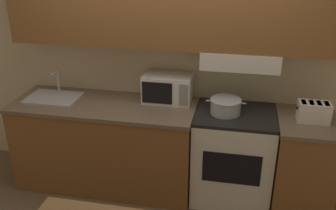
% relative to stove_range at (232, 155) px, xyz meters
% --- Properties ---
extents(ground_plane, '(16.00, 16.00, 0.00)m').
position_rel_stove_range_xyz_m(ground_plane, '(-0.63, 0.31, -0.45)').
color(ground_plane, brown).
extents(wall_back, '(5.45, 0.38, 2.55)m').
position_rel_stove_range_xyz_m(wall_back, '(-0.62, 0.24, 1.10)').
color(wall_back, beige).
rests_on(wall_back, ground_plane).
extents(lower_counter_main, '(1.79, 0.70, 0.90)m').
position_rel_stove_range_xyz_m(lower_counter_main, '(-1.27, -0.02, 0.00)').
color(lower_counter_main, brown).
rests_on(lower_counter_main, ground_plane).
extents(lower_counter_right_stub, '(0.53, 0.70, 0.90)m').
position_rel_stove_range_xyz_m(lower_counter_right_stub, '(0.64, -0.02, 0.00)').
color(lower_counter_right_stub, brown).
rests_on(lower_counter_right_stub, ground_plane).
extents(stove_range, '(0.74, 0.63, 0.90)m').
position_rel_stove_range_xyz_m(stove_range, '(0.00, 0.00, 0.00)').
color(stove_range, white).
rests_on(stove_range, ground_plane).
extents(cooking_pot, '(0.36, 0.29, 0.14)m').
position_rel_stove_range_xyz_m(cooking_pot, '(-0.10, -0.02, 0.53)').
color(cooking_pot, '#B7BABF').
rests_on(cooking_pot, stove_range).
extents(microwave, '(0.47, 0.29, 0.27)m').
position_rel_stove_range_xyz_m(microwave, '(-0.67, 0.15, 0.59)').
color(microwave, white).
rests_on(microwave, lower_counter_main).
extents(toaster, '(0.28, 0.16, 0.18)m').
position_rel_stove_range_xyz_m(toaster, '(0.66, -0.04, 0.54)').
color(toaster, white).
rests_on(toaster, lower_counter_right_stub).
extents(sink_basin, '(0.51, 0.37, 0.26)m').
position_rel_stove_range_xyz_m(sink_basin, '(-1.80, -0.02, 0.47)').
color(sink_basin, '#B7BABF').
rests_on(sink_basin, lower_counter_main).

